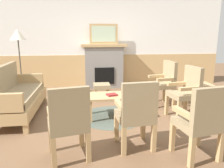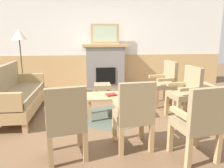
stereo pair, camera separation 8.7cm
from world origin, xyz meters
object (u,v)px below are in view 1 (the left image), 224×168
framed_picture (104,34)px  armchair_corner_left (69,120)px  footstool (102,87)px  book_on_table (112,95)px  armchair_front_center (201,120)px  couch (17,96)px  coffee_table (112,98)px  armchair_by_window_left (187,90)px  fireplace (104,66)px  floor_lamp_by_couch (18,39)px  side_table (200,89)px  armchair_front_left (136,112)px  armchair_near_fireplace (164,81)px

framed_picture → armchair_corner_left: bearing=-101.2°
footstool → armchair_corner_left: bearing=-102.7°
book_on_table → armchair_front_center: (0.94, -1.57, 0.08)m
framed_picture → couch: size_ratio=0.44×
framed_picture → coffee_table: bearing=-91.1°
couch → armchair_by_window_left: (3.22, -0.44, 0.14)m
fireplace → coffee_table: fireplace is taller
floor_lamp_by_couch → couch: bearing=-79.8°
armchair_by_window_left → coffee_table: bearing=172.9°
armchair_corner_left → side_table: size_ratio=1.78×
armchair_front_center → armchair_corner_left: (-1.64, 0.19, 0.00)m
armchair_front_left → fireplace: bearing=92.0°
armchair_front_center → armchair_corner_left: same height
framed_picture → floor_lamp_by_couch: size_ratio=0.48×
book_on_table → side_table: 1.93m
armchair_front_center → fireplace: bearing=102.2°
armchair_front_center → armchair_corner_left: 1.65m
couch → armchair_front_left: (2.00, -1.52, 0.14)m
armchair_front_center → floor_lamp_by_couch: size_ratio=0.58×
armchair_near_fireplace → armchair_front_center: same height
framed_picture → footstool: bearing=-97.7°
framed_picture → footstool: framed_picture is taller
fireplace → framed_picture: size_ratio=1.62×
framed_picture → footstool: 1.72m
book_on_table → footstool: size_ratio=0.46×
fireplace → coffee_table: size_ratio=1.35×
armchair_front_left → armchair_corner_left: 0.91m
armchair_near_fireplace → armchair_front_left: same height
couch → armchair_near_fireplace: (3.08, 0.39, 0.14)m
footstool → armchair_by_window_left: (1.50, -1.47, 0.25)m
framed_picture → side_table: bearing=-49.8°
side_table → footstool: bearing=152.5°
fireplace → book_on_table: (-0.06, -2.48, -0.20)m
book_on_table → footstool: bearing=93.9°
armchair_corner_left → book_on_table: bearing=63.1°
fireplace → armchair_by_window_left: (1.35, -2.62, -0.11)m
framed_picture → armchair_by_window_left: (1.35, -2.62, -1.02)m
framed_picture → armchair_by_window_left: 3.11m
armchair_near_fireplace → armchair_front_left: size_ratio=1.00×
coffee_table → book_on_table: (-0.02, -0.04, 0.07)m
armchair_by_window_left → footstool: bearing=135.5°
couch → armchair_corner_left: size_ratio=1.84×
footstool → armchair_front_left: bearing=-83.6°
armchair_near_fireplace → armchair_corner_left: bearing=-133.5°
armchair_corner_left → fireplace: bearing=78.8°
framed_picture → coffee_table: size_ratio=0.83×
couch → footstool: 2.01m
couch → book_on_table: couch is taller
floor_lamp_by_couch → book_on_table: bearing=-36.6°
couch → footstool: size_ratio=4.50×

